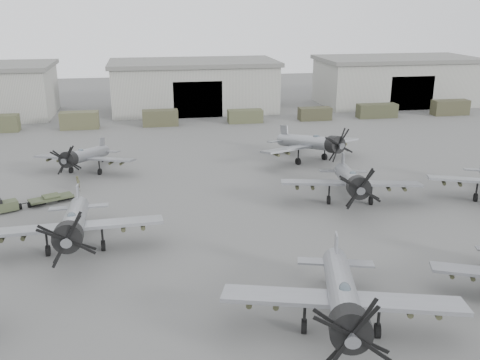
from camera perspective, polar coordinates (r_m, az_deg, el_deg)
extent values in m
plane|color=#575755|center=(38.30, 4.11, -9.96)|extent=(220.00, 220.00, 0.00)
cube|color=#A5A59B|center=(96.07, -4.94, 9.80)|extent=(28.00, 14.00, 8.00)
cube|color=slate|center=(95.53, -5.01, 12.38)|extent=(29.00, 14.80, 0.70)
cube|color=black|center=(89.55, -4.51, 8.54)|extent=(8.12, 0.40, 6.00)
cube|color=#A5A59B|center=(106.41, 16.21, 9.98)|extent=(28.00, 14.00, 8.00)
cube|color=slate|center=(105.92, 16.43, 12.30)|extent=(29.00, 14.80, 0.70)
cube|color=black|center=(100.56, 17.85, 8.80)|extent=(8.12, 0.40, 6.00)
cube|color=#4B4B31|center=(84.93, -16.75, 6.12)|extent=(5.68, 2.20, 2.60)
cube|color=#41412A|center=(84.38, -8.50, 6.57)|extent=(5.48, 2.20, 2.46)
cube|color=#484B31|center=(85.81, 0.56, 6.82)|extent=(5.50, 2.20, 2.05)
cube|color=#3A3926|center=(88.64, 7.98, 7.02)|extent=(5.26, 2.20, 2.03)
cube|color=#3A3C27|center=(92.48, 14.40, 7.17)|extent=(6.63, 2.20, 2.28)
cube|color=#3C3B27|center=(98.63, 21.51, 7.21)|extent=(6.23, 2.20, 2.53)
cylinder|color=gray|center=(32.03, 10.77, -11.39)|extent=(4.82, 11.62, 3.42)
cylinder|color=black|center=(27.23, 11.68, -15.25)|extent=(2.48, 2.24, 2.28)
cube|color=gray|center=(31.60, 10.83, -12.42)|extent=(13.83, 6.14, 0.62)
cube|color=gray|center=(36.51, 10.20, -7.17)|extent=(0.64, 1.79, 2.19)
ellipsoid|color=#3F4C54|center=(30.02, 11.13, -11.40)|extent=(1.00, 1.45, 0.61)
cylinder|color=black|center=(32.22, 6.84, -15.22)|extent=(0.54, 0.93, 0.88)
cylinder|color=black|center=(32.59, 14.45, -15.30)|extent=(0.54, 0.93, 0.88)
cylinder|color=black|center=(37.32, 10.03, -10.75)|extent=(0.22, 0.37, 0.35)
cylinder|color=gray|center=(42.94, -17.27, -4.09)|extent=(2.09, 11.38, 3.33)
cylinder|color=black|center=(38.03, -17.89, -5.81)|extent=(2.10, 1.77, 2.22)
cube|color=gray|center=(42.45, -17.29, -4.75)|extent=(13.43, 2.94, 0.60)
cube|color=gray|center=(47.57, -16.88, -1.65)|extent=(0.21, 1.78, 2.13)
ellipsoid|color=#3F4C54|center=(41.01, -17.55, -3.73)|extent=(0.70, 1.31, 0.60)
cylinder|color=black|center=(43.18, -19.79, -7.11)|extent=(0.34, 0.87, 0.85)
cylinder|color=black|center=(42.79, -14.38, -6.80)|extent=(0.34, 0.87, 0.85)
cylinder|color=black|center=(48.10, -16.65, -4.42)|extent=(0.14, 0.35, 0.34)
cylinder|color=gray|center=(51.88, 11.62, 0.18)|extent=(4.00, 11.14, 3.26)
cylinder|color=black|center=(47.05, 12.53, -0.78)|extent=(2.30, 2.05, 2.17)
cube|color=gray|center=(51.37, 11.70, -0.32)|extent=(13.23, 5.16, 0.59)
cube|color=gray|center=(56.47, 10.92, 1.89)|extent=(0.51, 1.72, 2.08)
ellipsoid|color=#3F4C54|center=(50.03, 11.96, 0.61)|extent=(0.89, 1.36, 0.58)
cylinder|color=black|center=(51.46, 9.43, -2.12)|extent=(0.47, 0.88, 0.84)
cylinder|color=black|center=(52.07, 13.77, -2.16)|extent=(0.47, 0.88, 0.84)
cylinder|color=black|center=(56.86, 10.82, -0.43)|extent=(0.20, 0.35, 0.33)
cylinder|color=black|center=(56.20, 23.83, -1.72)|extent=(0.60, 0.88, 0.83)
cylinder|color=gray|center=(62.35, -16.02, 2.60)|extent=(4.51, 9.45, 2.82)
cylinder|color=black|center=(58.54, -17.83, 2.11)|extent=(2.09, 1.92, 1.88)
cube|color=gray|center=(61.94, -16.21, 2.26)|extent=(11.28, 5.69, 0.51)
cube|color=gray|center=(66.02, -14.48, 3.71)|extent=(0.61, 1.45, 1.80)
ellipsoid|color=#3F4C54|center=(60.90, -16.66, 2.97)|extent=(0.88, 1.20, 0.50)
cylinder|color=black|center=(62.94, -17.57, 1.01)|extent=(0.48, 0.76, 0.72)
cylinder|color=black|center=(61.47, -14.73, 0.86)|extent=(0.48, 0.76, 0.72)
cylinder|color=black|center=(66.29, -14.44, 1.99)|extent=(0.20, 0.31, 0.29)
cylinder|color=gray|center=(64.79, 7.25, 4.04)|extent=(5.34, 10.93, 3.27)
cylinder|color=black|center=(60.92, 10.09, 3.74)|extent=(2.44, 2.24, 2.17)
cube|color=gray|center=(64.38, 7.58, 3.69)|extent=(13.05, 6.73, 0.59)
cube|color=gray|center=(68.58, 4.75, 5.06)|extent=(0.73, 1.67, 2.09)
ellipsoid|color=#3F4C54|center=(63.29, 8.20, 4.54)|extent=(1.03, 1.39, 0.59)
cylinder|color=black|center=(63.49, 6.21, 1.97)|extent=(0.57, 0.89, 0.84)
cylinder|color=black|center=(65.87, 8.99, 2.45)|extent=(0.57, 0.89, 0.84)
cylinder|color=black|center=(68.90, 4.85, 3.14)|extent=(0.23, 0.36, 0.33)
cube|color=#3A422B|center=(53.20, -23.65, -2.54)|extent=(2.21, 1.86, 0.85)
cylinder|color=black|center=(53.31, -23.60, -2.85)|extent=(1.40, 1.07, 0.59)
cylinder|color=black|center=(53.48, -22.21, -2.36)|extent=(1.19, 0.61, 0.08)
cube|color=#3A422B|center=(54.03, -19.50, -1.83)|extent=(4.26, 3.03, 0.19)
cylinder|color=black|center=(54.12, -19.47, -2.10)|extent=(1.63, 1.09, 0.46)
cylinder|color=#3A422B|center=(53.96, -19.53, -1.62)|extent=(1.48, 0.93, 0.34)
imported|color=#44442C|center=(56.45, -16.89, -0.36)|extent=(0.52, 0.67, 1.61)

